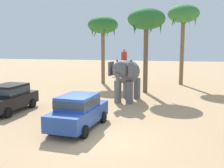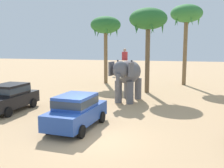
{
  "view_description": "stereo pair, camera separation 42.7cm",
  "coord_description": "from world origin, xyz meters",
  "px_view_note": "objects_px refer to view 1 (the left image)",
  "views": [
    {
      "loc": [
        3.39,
        -10.88,
        4.11
      ],
      "look_at": [
        -0.67,
        5.72,
        1.6
      ],
      "focal_mm": 42.51,
      "sensor_mm": 36.0,
      "label": 1
    },
    {
      "loc": [
        3.81,
        -10.78,
        4.11
      ],
      "look_at": [
        -0.67,
        5.72,
        1.6
      ],
      "focal_mm": 42.51,
      "sensor_mm": 36.0,
      "label": 2
    }
  ],
  "objects_px": {
    "car_sedan_foreground": "(78,110)",
    "palm_tree_behind_elephant": "(146,21)",
    "elephant_with_mahout": "(127,74)",
    "palm_tree_left_of_road": "(183,16)",
    "palm_tree_near_hut": "(103,27)",
    "car_parked_far_side": "(9,97)"
  },
  "relations": [
    {
      "from": "car_parked_far_side",
      "to": "palm_tree_behind_elephant",
      "type": "height_order",
      "value": "palm_tree_behind_elephant"
    },
    {
      "from": "car_sedan_foreground",
      "to": "palm_tree_near_hut",
      "type": "bearing_deg",
      "value": 101.26
    },
    {
      "from": "palm_tree_left_of_road",
      "to": "elephant_with_mahout",
      "type": "bearing_deg",
      "value": -112.57
    },
    {
      "from": "palm_tree_near_hut",
      "to": "elephant_with_mahout",
      "type": "bearing_deg",
      "value": -63.94
    },
    {
      "from": "palm_tree_near_hut",
      "to": "palm_tree_left_of_road",
      "type": "xyz_separation_m",
      "value": [
        8.22,
        1.0,
        0.98
      ]
    },
    {
      "from": "car_parked_far_side",
      "to": "palm_tree_behind_elephant",
      "type": "xyz_separation_m",
      "value": [
        7.42,
        8.8,
        5.21
      ]
    },
    {
      "from": "palm_tree_behind_elephant",
      "to": "palm_tree_near_hut",
      "type": "relative_size",
      "value": 1.01
    },
    {
      "from": "car_parked_far_side",
      "to": "elephant_with_mahout",
      "type": "bearing_deg",
      "value": 36.22
    },
    {
      "from": "car_parked_far_side",
      "to": "car_sedan_foreground",
      "type": "bearing_deg",
      "value": -21.91
    },
    {
      "from": "elephant_with_mahout",
      "to": "palm_tree_left_of_road",
      "type": "distance_m",
      "value": 11.59
    },
    {
      "from": "palm_tree_behind_elephant",
      "to": "palm_tree_near_hut",
      "type": "xyz_separation_m",
      "value": [
        -5.12,
        4.6,
        -0.08
      ]
    },
    {
      "from": "car_sedan_foreground",
      "to": "palm_tree_behind_elephant",
      "type": "xyz_separation_m",
      "value": [
        2.01,
        10.98,
        5.21
      ]
    },
    {
      "from": "elephant_with_mahout",
      "to": "palm_tree_left_of_road",
      "type": "relative_size",
      "value": 0.49
    },
    {
      "from": "palm_tree_left_of_road",
      "to": "palm_tree_behind_elephant",
      "type": "bearing_deg",
      "value": -119.02
    },
    {
      "from": "car_sedan_foreground",
      "to": "palm_tree_behind_elephant",
      "type": "bearing_deg",
      "value": 79.6
    },
    {
      "from": "car_sedan_foreground",
      "to": "elephant_with_mahout",
      "type": "distance_m",
      "value": 7.12
    },
    {
      "from": "car_sedan_foreground",
      "to": "palm_tree_behind_elephant",
      "type": "relative_size",
      "value": 0.58
    },
    {
      "from": "palm_tree_behind_elephant",
      "to": "palm_tree_left_of_road",
      "type": "xyz_separation_m",
      "value": [
        3.11,
        5.6,
        0.9
      ]
    },
    {
      "from": "elephant_with_mahout",
      "to": "palm_tree_behind_elephant",
      "type": "xyz_separation_m",
      "value": [
        0.89,
        4.03,
        4.15
      ]
    },
    {
      "from": "elephant_with_mahout",
      "to": "palm_tree_near_hut",
      "type": "relative_size",
      "value": 0.56
    },
    {
      "from": "car_parked_far_side",
      "to": "palm_tree_behind_elephant",
      "type": "bearing_deg",
      "value": 49.89
    },
    {
      "from": "elephant_with_mahout",
      "to": "palm_tree_behind_elephant",
      "type": "bearing_deg",
      "value": 77.47
    }
  ]
}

